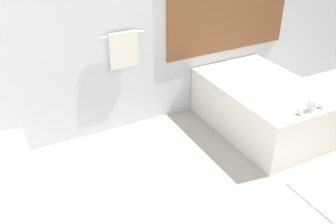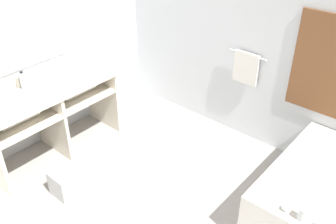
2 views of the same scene
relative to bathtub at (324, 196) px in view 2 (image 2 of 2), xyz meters
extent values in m
cube|color=silver|center=(-1.09, 0.81, 1.04)|extent=(7.40, 0.06, 2.70)
cylinder|color=silver|center=(-1.39, 0.74, 0.84)|extent=(0.50, 0.02, 0.02)
cube|color=silver|center=(-1.39, 0.73, 0.67)|extent=(0.32, 0.04, 0.40)
cube|color=#B2C1CC|center=(-3.28, -1.05, 1.29)|extent=(0.02, 1.10, 1.10)
cube|color=beige|center=(-2.95, -1.05, 0.57)|extent=(0.67, 1.64, 0.05)
cube|color=beige|center=(-2.95, -1.05, 0.33)|extent=(0.64, 1.56, 0.02)
cylinder|color=white|center=(-2.95, -0.81, 0.54)|extent=(0.39, 0.39, 0.10)
cube|color=beige|center=(-2.95, -1.05, 0.12)|extent=(0.62, 0.04, 0.86)
cube|color=beige|center=(-2.95, -0.25, 0.12)|extent=(0.62, 0.04, 0.86)
cylinder|color=silver|center=(-2.89, -1.46, 0.40)|extent=(0.13, 0.45, 0.13)
cylinder|color=silver|center=(-2.89, -0.64, 0.40)|extent=(0.13, 0.45, 0.13)
cylinder|color=silver|center=(-3.13, -0.81, 0.60)|extent=(0.04, 0.04, 0.02)
cylinder|color=silver|center=(-3.13, -0.81, 0.69)|extent=(0.02, 0.02, 0.16)
cube|color=silver|center=(-3.09, -0.81, 0.76)|extent=(0.07, 0.01, 0.01)
cube|color=silver|center=(0.00, 0.00, -0.03)|extent=(1.00, 1.54, 0.57)
ellipsoid|color=white|center=(0.00, 0.00, 0.11)|extent=(0.72, 1.11, 0.30)
cube|color=silver|center=(0.00, -0.67, 0.32)|extent=(0.04, 0.07, 0.12)
sphere|color=silver|center=(-0.14, -0.67, 0.29)|extent=(0.06, 0.06, 0.06)
cylinder|color=white|center=(-3.07, -1.23, 0.70)|extent=(0.07, 0.07, 0.21)
cylinder|color=black|center=(-3.07, -1.23, 0.81)|extent=(0.04, 0.04, 0.02)
cylinder|color=gray|center=(-3.16, -1.25, 0.66)|extent=(0.05, 0.05, 0.12)
cylinder|color=silver|center=(-3.16, -1.25, 0.73)|extent=(0.02, 0.02, 0.03)
cube|color=#B2B2B2|center=(-2.24, -1.43, -0.17)|extent=(0.27, 0.27, 0.29)
camera|label=1|loc=(-2.73, -2.85, 2.12)|focal=40.00mm
camera|label=2|loc=(0.54, -2.98, 2.65)|focal=40.00mm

